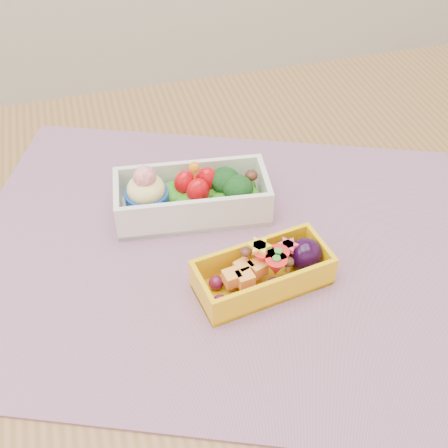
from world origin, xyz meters
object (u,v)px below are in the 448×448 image
object	(u,v)px
table	(208,308)
bento_yellow	(266,271)
placemat	(219,252)
bento_white	(191,196)

from	to	relation	value
table	bento_yellow	world-z (taller)	bento_yellow
placemat	table	bearing A→B (deg)	177.31
bento_white	placemat	bearing A→B (deg)	-72.04
bento_yellow	placemat	bearing A→B (deg)	111.28
table	placemat	size ratio (longest dim) A/B	2.03
bento_yellow	bento_white	bearing A→B (deg)	101.52
placemat	bento_yellow	size ratio (longest dim) A/B	3.84
table	bento_white	bearing A→B (deg)	89.73
table	bento_yellow	bearing A→B (deg)	-51.20
table	bento_white	world-z (taller)	bento_white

